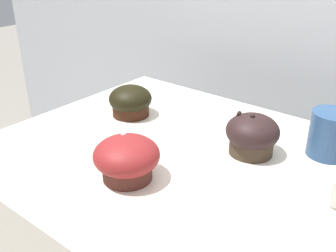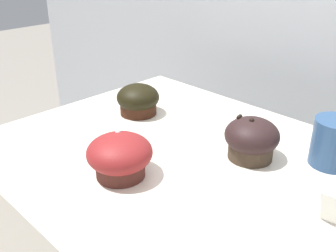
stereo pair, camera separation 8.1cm
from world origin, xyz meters
name	(u,v)px [view 2 (the right image)]	position (x,y,z in m)	size (l,w,h in m)	color
muffin_front_center	(250,138)	(0.00, 0.09, 0.99)	(0.11, 0.11, 0.09)	#3C2E21
muffin_back_left	(120,156)	(-0.13, -0.14, 0.99)	(0.12, 0.12, 0.08)	#4E241D
muffin_back_right	(138,100)	(-0.32, 0.07, 0.98)	(0.11, 0.11, 0.08)	#381C10
coffee_cup	(335,142)	(0.13, 0.18, 1.00)	(0.10, 0.11, 0.09)	navy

